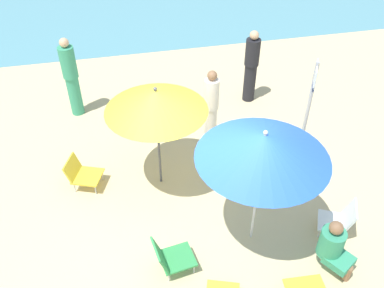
{
  "coord_description": "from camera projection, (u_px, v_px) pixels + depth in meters",
  "views": [
    {
      "loc": [
        -0.87,
        -4.6,
        5.24
      ],
      "look_at": [
        0.35,
        0.84,
        0.7
      ],
      "focal_mm": 38.55,
      "sensor_mm": 36.0,
      "label": 1
    }
  ],
  "objects": [
    {
      "name": "ground_plane",
      "position": [
        183.0,
        210.0,
        6.93
      ],
      "size": [
        40.0,
        40.0,
        0.0
      ],
      "primitive_type": "plane",
      "color": "#D3BC8C"
    },
    {
      "name": "umbrella_yellow",
      "position": [
        156.0,
        101.0,
        6.38
      ],
      "size": [
        1.65,
        1.65,
        1.97
      ],
      "color": "#4C4C51",
      "rests_on": "ground_plane"
    },
    {
      "name": "umbrella_blue",
      "position": [
        264.0,
        146.0,
        5.34
      ],
      "size": [
        1.81,
        1.81,
        2.1
      ],
      "color": "silver",
      "rests_on": "ground_plane"
    },
    {
      "name": "beach_chair_a",
      "position": [
        340.0,
        219.0,
        6.38
      ],
      "size": [
        0.65,
        0.63,
        0.62
      ],
      "rotation": [
        0.0,
        0.0,
        2.66
      ],
      "color": "white",
      "rests_on": "ground_plane"
    },
    {
      "name": "beach_chair_b",
      "position": [
        82.0,
        173.0,
        7.21
      ],
      "size": [
        0.69,
        0.63,
        0.56
      ],
      "rotation": [
        0.0,
        0.0,
        -0.37
      ],
      "color": "gold",
      "rests_on": "ground_plane"
    },
    {
      "name": "beach_chair_e",
      "position": [
        170.0,
        257.0,
        5.85
      ],
      "size": [
        0.62,
        0.52,
        0.59
      ],
      "rotation": [
        0.0,
        0.0,
        0.14
      ],
      "color": "#33934C",
      "rests_on": "ground_plane"
    },
    {
      "name": "person_a",
      "position": [
        71.0,
        77.0,
        8.59
      ],
      "size": [
        0.32,
        0.32,
        1.76
      ],
      "rotation": [
        0.0,
        0.0,
        4.13
      ],
      "color": "#389970",
      "rests_on": "ground_plane"
    },
    {
      "name": "person_b",
      "position": [
        211.0,
        108.0,
        7.82
      ],
      "size": [
        0.28,
        0.28,
        1.62
      ],
      "rotation": [
        0.0,
        0.0,
        4.49
      ],
      "color": "silver",
      "rests_on": "ground_plane"
    },
    {
      "name": "person_c",
      "position": [
        251.0,
        67.0,
        9.05
      ],
      "size": [
        0.32,
        0.32,
        1.67
      ],
      "rotation": [
        0.0,
        0.0,
        3.26
      ],
      "color": "black",
      "rests_on": "ground_plane"
    },
    {
      "name": "person_d",
      "position": [
        334.0,
        246.0,
        5.79
      ],
      "size": [
        0.51,
        0.57,
        0.91
      ],
      "rotation": [
        0.0,
        0.0,
        5.25
      ],
      "color": "#389970",
      "rests_on": "ground_plane"
    },
    {
      "name": "warning_sign",
      "position": [
        308.0,
        111.0,
        6.57
      ],
      "size": [
        0.24,
        0.41,
        2.36
      ],
      "rotation": [
        0.0,
        0.0,
        -0.49
      ],
      "color": "#ADADB2",
      "rests_on": "ground_plane"
    }
  ]
}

